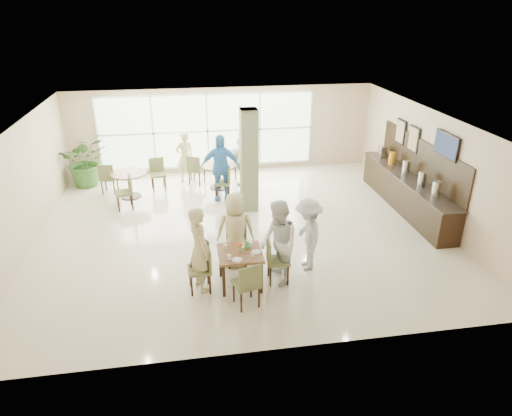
{
  "coord_description": "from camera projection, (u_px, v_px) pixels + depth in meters",
  "views": [
    {
      "loc": [
        -1.28,
        -10.32,
        5.29
      ],
      "look_at": [
        0.2,
        -1.2,
        1.1
      ],
      "focal_mm": 32.0,
      "sensor_mm": 36.0,
      "label": 1
    }
  ],
  "objects": [
    {
      "name": "tabletop_clutter",
      "position": [
        242.0,
        250.0,
        9.02
      ],
      "size": [
        0.74,
        0.75,
        0.21
      ],
      "color": "white",
      "rests_on": "main_table"
    },
    {
      "name": "window_bank",
      "position": [
        208.0,
        131.0,
        15.01
      ],
      "size": [
        7.0,
        0.04,
        7.0
      ],
      "color": "silver",
      "rests_on": "ground"
    },
    {
      "name": "buffet_counter",
      "position": [
        407.0,
        190.0,
        12.56
      ],
      "size": [
        0.64,
        4.7,
        1.95
      ],
      "color": "black",
      "rests_on": "ground"
    },
    {
      "name": "framed_art_a",
      "position": [
        414.0,
        139.0,
        12.51
      ],
      "size": [
        0.05,
        0.55,
        0.7
      ],
      "color": "black",
      "rests_on": "ground"
    },
    {
      "name": "chairs_main_table",
      "position": [
        240.0,
        264.0,
        9.17
      ],
      "size": [
        2.09,
        2.01,
        0.95
      ],
      "color": "#64693A",
      "rests_on": "ground"
    },
    {
      "name": "adult_standing",
      "position": [
        185.0,
        157.0,
        14.44
      ],
      "size": [
        0.68,
        0.55,
        1.62
      ],
      "primitive_type": "imported",
      "rotation": [
        0.0,
        0.0,
        3.45
      ],
      "color": "#CCC088",
      "rests_on": "ground"
    },
    {
      "name": "teen_far",
      "position": [
        235.0,
        230.0,
        9.72
      ],
      "size": [
        0.85,
        0.5,
        1.69
      ],
      "primitive_type": "imported",
      "rotation": [
        0.0,
        0.0,
        3.08
      ],
      "color": "#CCC088",
      "rests_on": "ground"
    },
    {
      "name": "teen_standing",
      "position": [
        308.0,
        234.0,
        9.64
      ],
      "size": [
        0.62,
        1.05,
        1.61
      ],
      "primitive_type": "imported",
      "rotation": [
        0.0,
        0.0,
        -1.6
      ],
      "color": "#B9B9BC",
      "rests_on": "ground"
    },
    {
      "name": "main_table",
      "position": [
        240.0,
        257.0,
        9.1
      ],
      "size": [
        0.87,
        0.87,
        0.75
      ],
      "color": "brown",
      "rests_on": "ground"
    },
    {
      "name": "chairs_table_right",
      "position": [
        221.0,
        173.0,
        14.08
      ],
      "size": [
        2.1,
        1.87,
        0.95
      ],
      "color": "#64693A",
      "rests_on": "ground"
    },
    {
      "name": "adult_b",
      "position": [
        245.0,
        160.0,
        13.87
      ],
      "size": [
        1.07,
        1.8,
        1.82
      ],
      "primitive_type": "imported",
      "rotation": [
        0.0,
        0.0,
        -1.35
      ],
      "color": "white",
      "rests_on": "ground"
    },
    {
      "name": "ground",
      "position": [
        241.0,
        229.0,
        11.65
      ],
      "size": [
        10.0,
        10.0,
        0.0
      ],
      "primitive_type": "plane",
      "color": "beige",
      "rests_on": "ground"
    },
    {
      "name": "column",
      "position": [
        249.0,
        161.0,
        12.21
      ],
      "size": [
        0.45,
        0.45,
        2.8
      ],
      "primitive_type": "cube",
      "color": "#767D57",
      "rests_on": "ground"
    },
    {
      "name": "room_shell",
      "position": [
        240.0,
        165.0,
        10.95
      ],
      "size": [
        10.0,
        10.0,
        10.0
      ],
      "color": "white",
      "rests_on": "ground"
    },
    {
      "name": "chairs_table_left",
      "position": [
        131.0,
        181.0,
        13.4
      ],
      "size": [
        1.96,
        1.84,
        0.95
      ],
      "color": "#64693A",
      "rests_on": "ground"
    },
    {
      "name": "wall_tv",
      "position": [
        446.0,
        145.0,
        10.94
      ],
      "size": [
        0.06,
        1.0,
        0.58
      ],
      "color": "black",
      "rests_on": "ground"
    },
    {
      "name": "adult_a",
      "position": [
        220.0,
        168.0,
        13.03
      ],
      "size": [
        1.16,
        0.71,
        1.93
      ],
      "primitive_type": "imported",
      "rotation": [
        0.0,
        0.0,
        -0.06
      ],
      "color": "#4491CE",
      "rests_on": "ground"
    },
    {
      "name": "teen_right",
      "position": [
        278.0,
        243.0,
        9.09
      ],
      "size": [
        0.8,
        0.96,
        1.79
      ],
      "primitive_type": "imported",
      "rotation": [
        0.0,
        0.0,
        -1.42
      ],
      "color": "white",
      "rests_on": "ground"
    },
    {
      "name": "teen_left",
      "position": [
        200.0,
        249.0,
        8.89
      ],
      "size": [
        0.62,
        0.75,
        1.77
      ],
      "primitive_type": "imported",
      "rotation": [
        0.0,
        0.0,
        1.92
      ],
      "color": "#CCC088",
      "rests_on": "ground"
    },
    {
      "name": "framed_art_b",
      "position": [
        401.0,
        132.0,
        13.23
      ],
      "size": [
        0.05,
        0.55,
        0.7
      ],
      "color": "black",
      "rests_on": "ground"
    },
    {
      "name": "round_table_left",
      "position": [
        129.0,
        179.0,
        13.34
      ],
      "size": [
        1.05,
        1.05,
        0.75
      ],
      "color": "brown",
      "rests_on": "ground"
    },
    {
      "name": "potted_plant",
      "position": [
        86.0,
        161.0,
        14.1
      ],
      "size": [
        1.62,
        1.62,
        1.59
      ],
      "primitive_type": "imported",
      "rotation": [
        0.0,
        0.0,
        0.14
      ],
      "color": "#356327",
      "rests_on": "ground"
    },
    {
      "name": "round_table_right",
      "position": [
        219.0,
        170.0,
        14.0
      ],
      "size": [
        1.11,
        1.11,
        0.75
      ],
      "color": "brown",
      "rests_on": "ground"
    }
  ]
}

